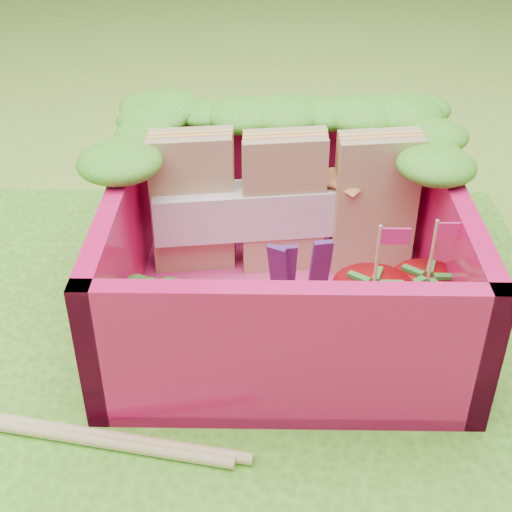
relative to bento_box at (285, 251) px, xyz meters
The scene contains 12 objects.
ground 0.49m from the bento_box, 125.42° to the right, with size 14.00×14.00×0.00m, color #7CBC35.
placemat 0.48m from the bento_box, 125.42° to the right, with size 2.60×2.60×0.03m, color #52A024.
bento_floor 0.25m from the bento_box, ahead, with size 1.30×1.30×0.05m, color #ED3C8A.
bento_box is the anchor object (origin of this frame).
lettuce_ruffle 0.58m from the bento_box, 90.00° to the left, with size 1.43×0.83×0.11m.
sandwich_stack 0.27m from the bento_box, 88.71° to the left, with size 1.09×0.31×0.59m.
broccoli 0.56m from the bento_box, 150.81° to the right, with size 0.32×0.32×0.25m.
carrot_sticks 0.44m from the bento_box, 129.98° to the right, with size 0.22×0.15×0.25m.
purple_wedges 0.17m from the bento_box, 77.45° to the right, with size 0.21×0.08×0.38m.
strawberry_left 0.43m from the bento_box, 45.83° to the right, with size 0.29×0.29×0.53m.
strawberry_right 0.56m from the bento_box, 24.36° to the right, with size 0.26×0.26×0.50m.
snap_peas 0.42m from the bento_box, 28.12° to the right, with size 0.59×0.59×0.05m.
Camera 1 is at (0.15, -1.97, 1.79)m, focal length 50.00 mm.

